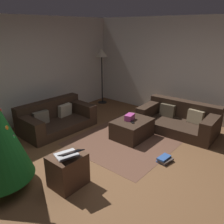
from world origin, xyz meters
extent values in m
plane|color=brown|center=(0.00, 0.00, 0.00)|extent=(6.40, 6.40, 0.00)
cube|color=beige|center=(0.00, 3.14, 1.30)|extent=(6.40, 0.12, 2.60)
cube|color=beige|center=(3.14, 0.00, 1.30)|extent=(0.12, 6.40, 2.60)
cube|color=#332319|center=(0.39, 2.15, 0.10)|extent=(1.74, 1.00, 0.21)
cube|color=#332319|center=(0.40, 2.50, 0.43)|extent=(1.72, 0.29, 0.45)
cube|color=#332319|center=(1.13, 2.13, 0.36)|extent=(0.27, 0.95, 0.29)
cube|color=#332319|center=(-0.35, 2.17, 0.36)|extent=(0.27, 0.95, 0.29)
cube|color=#BCB299|center=(0.74, 2.29, 0.36)|extent=(0.37, 0.17, 0.31)
cube|color=#716B5B|center=(0.05, 2.31, 0.36)|extent=(0.37, 0.16, 0.30)
cube|color=#332319|center=(2.15, -0.09, 0.12)|extent=(1.05, 1.78, 0.24)
cube|color=#332319|center=(2.52, -0.07, 0.45)|extent=(0.31, 1.75, 0.42)
cube|color=#332319|center=(2.18, -0.84, 0.38)|extent=(0.99, 0.28, 0.28)
cube|color=#332319|center=(2.12, 0.66, 0.38)|extent=(0.99, 0.28, 0.28)
cube|color=#8C7A5B|center=(2.33, -0.43, 0.39)|extent=(0.18, 0.37, 0.31)
cube|color=brown|center=(2.30, 0.27, 0.39)|extent=(0.16, 0.37, 0.31)
cube|color=#332319|center=(1.19, 0.54, 0.20)|extent=(0.85, 0.65, 0.41)
cube|color=#B23F8C|center=(1.17, 0.60, 0.47)|extent=(0.27, 0.19, 0.13)
cube|color=black|center=(1.09, 0.48, 0.42)|extent=(0.12, 0.16, 0.02)
cylinder|color=brown|center=(-1.53, 1.08, 0.10)|extent=(0.10, 0.10, 0.21)
sphere|color=green|center=(-1.33, 0.89, 0.84)|extent=(0.09, 0.09, 0.09)
sphere|color=#CC33BF|center=(-1.32, 0.90, 0.85)|extent=(0.07, 0.07, 0.07)
sphere|color=orange|center=(-1.39, 0.90, 1.01)|extent=(0.09, 0.09, 0.09)
cube|color=#4C3323|center=(-0.81, 0.33, 0.26)|extent=(0.52, 0.44, 0.52)
cube|color=silver|center=(-0.81, 0.33, 0.53)|extent=(0.38, 0.33, 0.02)
cube|color=black|center=(-0.86, 0.16, 0.66)|extent=(0.38, 0.31, 0.12)
cube|color=#2D5193|center=(0.77, -0.50, 0.01)|extent=(0.29, 0.20, 0.02)
cube|color=#4C423D|center=(0.75, -0.53, 0.04)|extent=(0.29, 0.22, 0.04)
cube|color=#2D5193|center=(0.75, -0.50, 0.08)|extent=(0.28, 0.17, 0.04)
cylinder|color=black|center=(2.62, 2.74, 0.01)|extent=(0.28, 0.28, 0.02)
cylinder|color=black|center=(2.62, 2.74, 0.74)|extent=(0.04, 0.04, 1.48)
cone|color=beige|center=(2.62, 2.74, 1.60)|extent=(0.36, 0.36, 0.24)
cube|color=brown|center=(1.19, 0.54, 0.00)|extent=(2.60, 2.00, 0.01)
camera|label=1|loc=(-2.68, -2.13, 2.34)|focal=36.96mm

